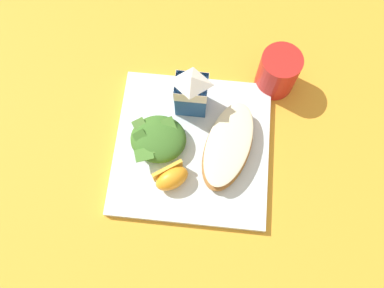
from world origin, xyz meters
TOP-DOWN VIEW (x-y plane):
  - ground at (0.00, 0.00)m, footprint 3.00×3.00m
  - white_plate at (0.00, 0.00)m, footprint 0.28×0.28m
  - cheesy_pizza_bread at (0.06, -0.00)m, footprint 0.12×0.18m
  - green_salad_pile at (-0.06, -0.00)m, footprint 0.10×0.09m
  - milk_carton at (-0.01, 0.08)m, footprint 0.06×0.05m
  - orange_wedge_front at (-0.03, -0.07)m, footprint 0.07×0.06m
  - drinking_red_cup at (0.15, 0.15)m, footprint 0.07×0.07m

SIDE VIEW (x-z plane):
  - ground at x=0.00m, z-range 0.00..0.00m
  - white_plate at x=0.00m, z-range 0.00..0.02m
  - cheesy_pizza_bread at x=0.06m, z-range 0.02..0.05m
  - orange_wedge_front at x=-0.03m, z-range 0.02..0.06m
  - green_salad_pile at x=-0.06m, z-range 0.01..0.06m
  - drinking_red_cup at x=0.15m, z-range 0.00..0.09m
  - milk_carton at x=-0.01m, z-range 0.02..0.13m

